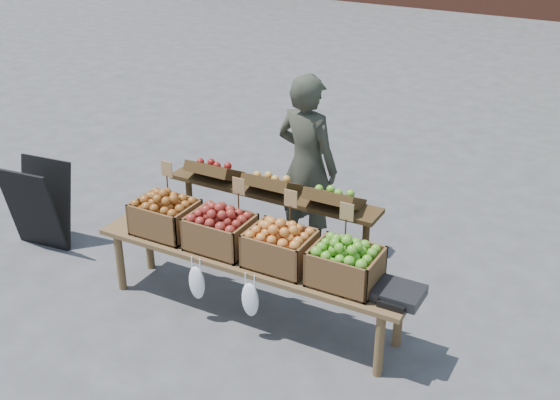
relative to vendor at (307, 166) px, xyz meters
The scene contains 10 objects.
ground 1.41m from the vendor, 46.04° to the right, with size 80.00×80.00×0.00m, color #4B4B4E.
vendor is the anchor object (origin of this frame).
chalkboard_sign 2.60m from the vendor, 152.76° to the right, with size 0.57×0.32×0.87m, color black, non-canonical shape.
back_table 0.61m from the vendor, 101.25° to the right, with size 2.10×0.44×1.04m, color #3D2A13, non-canonical shape.
display_bench 1.35m from the vendor, 85.02° to the right, with size 2.70×0.56×0.57m, color brown, non-canonical shape.
crate_golden_apples 1.42m from the vendor, 120.80° to the right, with size 0.50×0.40×0.28m, color #9B571A, non-canonical shape.
crate_russet_pears 1.23m from the vendor, 98.00° to the right, with size 0.50×0.40×0.28m, color maroon, non-canonical shape.
crate_red_apples 1.28m from the vendor, 72.52° to the right, with size 0.50×0.40×0.28m, color #B5952A, non-canonical shape.
crate_green_apples 1.53m from the vendor, 52.39° to the right, with size 0.50×0.40×0.28m, color #4C8C1B, non-canonical shape.
weighing_scale 1.83m from the vendor, 41.70° to the right, with size 0.34×0.30×0.08m, color black.
Camera 1 is at (1.87, -4.53, 3.42)m, focal length 45.00 mm.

